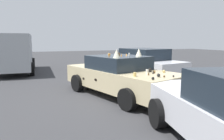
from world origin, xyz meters
The scene contains 4 objects.
ground_plane centered at (0.00, 0.00, 0.00)m, with size 60.00×60.00×0.00m, color #38383A.
art_car_decorated centered at (0.02, 0.00, 0.69)m, with size 4.85×2.98×1.63m.
parked_van_far_right centered at (7.06, 3.72, 1.25)m, with size 5.14×2.38×2.23m.
parked_sedan_near_left centered at (2.69, -2.42, 0.74)m, with size 4.76×2.65×1.49m.
Camera 1 is at (-6.73, 2.94, 1.92)m, focal length 34.44 mm.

